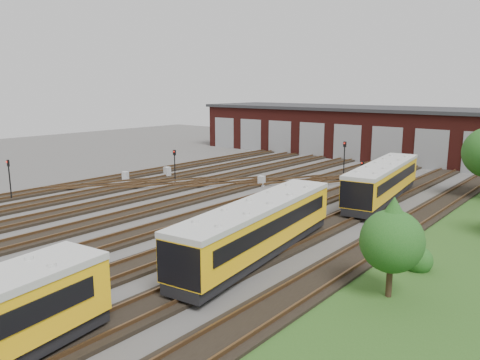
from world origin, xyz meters
The scene contains 15 objects.
ground centered at (0.00, 0.00, 0.00)m, with size 120.00×120.00×0.00m, color #464441.
track_network centered at (-0.17, 0.59, 0.11)m, with size 30.40×70.00×0.33m.
maintenance_shed centered at (-0.01, 39.97, 3.20)m, with size 51.00×12.50×6.35m.
metro_train centered at (10.00, 0.33, 1.73)m, with size 4.14×45.40×2.73m.
signal_mast_0 centered at (-13.15, -1.88, 2.09)m, with size 0.29×0.27×3.27m.
signal_mast_1 centered at (-8.55, 11.55, 1.96)m, with size 0.29×0.27×3.06m.
signal_mast_2 centered at (2.63, 24.24, 2.26)m, with size 0.28×0.26×3.54m.
signal_mast_3 centered at (7.69, 17.49, 1.83)m, with size 0.24×0.23×2.87m.
relay_cabinet_0 centered at (-12.53, 8.78, 0.45)m, with size 0.54×0.45×0.90m, color #B8BBBE.
relay_cabinet_1 centered at (-10.79, 12.57, 0.52)m, with size 0.63×0.52×1.04m, color #B8BBBE.
relay_cabinet_2 centered at (-0.92, 15.15, 0.47)m, with size 0.57×0.47×0.95m, color #B8BBBE.
relay_cabinet_3 centered at (5.11, 27.22, 0.55)m, with size 0.67×0.55×1.11m, color #B8BBBE.
relay_cabinet_4 centered at (4.91, 9.84, 0.49)m, with size 0.59×0.49×0.99m, color #B8BBBE.
tree_3 centered at (17.11, 0.20, 2.86)m, with size 2.69×2.69×4.46m.
bush_0 centered at (17.01, 4.10, 0.71)m, with size 1.43×1.43×1.43m, color #154915.
Camera 1 is at (24.09, -18.32, 8.89)m, focal length 35.00 mm.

